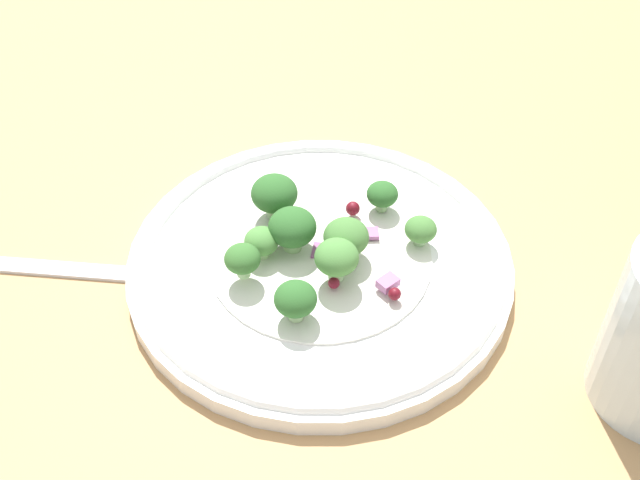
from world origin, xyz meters
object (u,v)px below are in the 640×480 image
fork (82,270)px  broccoli_floret_0 (421,230)px  broccoli_floret_1 (296,300)px  plate (320,261)px  broccoli_floret_2 (242,259)px

fork → broccoli_floret_0: bearing=42.8°
broccoli_floret_1 → fork: 14.70cm
plate → broccoli_floret_1: size_ratio=9.61×
broccoli_floret_1 → fork: (-13.60, -4.91, -2.69)cm
broccoli_floret_2 → fork: bearing=-150.9°
plate → fork: 15.00cm
fork → broccoli_floret_1: bearing=19.9°
plate → broccoli_floret_1: (2.14, -4.75, 2.08)cm
broccoli_floret_1 → broccoli_floret_0: bearing=78.1°
broccoli_floret_2 → fork: 11.01cm
broccoli_floret_0 → fork: size_ratio=0.12×
plate → broccoli_floret_0: size_ratio=11.75×
plate → broccoli_floret_1: 5.61cm
broccoli_floret_1 → broccoli_floret_2: same height
broccoli_floret_2 → fork: (-9.28, -5.16, -2.90)cm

